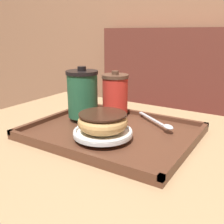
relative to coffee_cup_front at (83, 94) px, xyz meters
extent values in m
cube|color=brown|center=(0.31, 0.78, -0.58)|extent=(1.70, 0.44, 0.45)
cube|color=tan|center=(0.09, -0.05, -0.11)|extent=(0.87, 0.71, 0.03)
cube|color=#512D1E|center=(0.12, -0.03, -0.09)|extent=(0.42, 0.34, 0.01)
cube|color=#512D1E|center=(0.12, -0.19, -0.07)|extent=(0.42, 0.01, 0.01)
cube|color=#512D1E|center=(0.12, 0.13, -0.07)|extent=(0.42, 0.01, 0.01)
cube|color=#512D1E|center=(-0.08, -0.03, -0.07)|extent=(0.01, 0.34, 0.01)
cube|color=#512D1E|center=(0.33, -0.03, -0.07)|extent=(0.01, 0.34, 0.01)
cylinder|color=#235638|center=(0.00, 0.00, -0.01)|extent=(0.09, 0.09, 0.13)
cylinder|color=black|center=(0.00, 0.00, 0.06)|extent=(0.09, 0.09, 0.01)
cylinder|color=black|center=(0.00, 0.00, 0.07)|extent=(0.02, 0.02, 0.01)
cylinder|color=red|center=(0.06, 0.09, -0.01)|extent=(0.08, 0.08, 0.11)
cylinder|color=brown|center=(0.06, 0.09, 0.04)|extent=(0.08, 0.08, 0.01)
cylinder|color=brown|center=(0.06, 0.09, 0.05)|extent=(0.02, 0.02, 0.01)
cylinder|color=white|center=(0.13, -0.09, -0.06)|extent=(0.14, 0.14, 0.01)
torus|color=white|center=(0.13, -0.09, -0.06)|extent=(0.14, 0.14, 0.01)
torus|color=tan|center=(0.13, -0.09, -0.04)|extent=(0.12, 0.12, 0.04)
cylinder|color=#381E14|center=(0.13, -0.09, -0.02)|extent=(0.11, 0.11, 0.00)
ellipsoid|color=silver|center=(0.25, 0.03, -0.06)|extent=(0.04, 0.04, 0.01)
cube|color=silver|center=(0.18, 0.08, -0.07)|extent=(0.11, 0.08, 0.00)
camera|label=1|loc=(0.47, -0.58, 0.17)|focal=42.00mm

